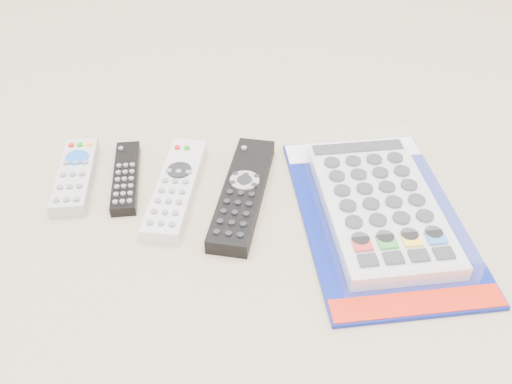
{
  "coord_description": "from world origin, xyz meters",
  "views": [
    {
      "loc": [
        0.06,
        -0.59,
        0.54
      ],
      "look_at": [
        0.05,
        0.03,
        0.01
      ],
      "focal_mm": 40.0,
      "sensor_mm": 36.0,
      "label": 1
    }
  ],
  "objects_px": {
    "remote_silver_dvd": "(176,187)",
    "remote_large_black": "(243,193)",
    "remote_small_grey": "(75,176)",
    "remote_slim_black": "(126,177)",
    "jumbo_remote_packaged": "(380,204)"
  },
  "relations": [
    {
      "from": "remote_slim_black",
      "to": "remote_small_grey",
      "type": "bearing_deg",
      "value": 173.46
    },
    {
      "from": "remote_small_grey",
      "to": "jumbo_remote_packaged",
      "type": "height_order",
      "value": "jumbo_remote_packaged"
    },
    {
      "from": "remote_small_grey",
      "to": "remote_slim_black",
      "type": "bearing_deg",
      "value": -4.94
    },
    {
      "from": "remote_small_grey",
      "to": "remote_large_black",
      "type": "bearing_deg",
      "value": -14.05
    },
    {
      "from": "remote_small_grey",
      "to": "jumbo_remote_packaged",
      "type": "xyz_separation_m",
      "value": [
        0.44,
        -0.07,
        0.01
      ]
    },
    {
      "from": "remote_silver_dvd",
      "to": "jumbo_remote_packaged",
      "type": "bearing_deg",
      "value": -2.79
    },
    {
      "from": "remote_silver_dvd",
      "to": "jumbo_remote_packaged",
      "type": "relative_size",
      "value": 0.57
    },
    {
      "from": "remote_silver_dvd",
      "to": "remote_large_black",
      "type": "relative_size",
      "value": 0.9
    },
    {
      "from": "remote_small_grey",
      "to": "remote_slim_black",
      "type": "distance_m",
      "value": 0.07
    },
    {
      "from": "remote_silver_dvd",
      "to": "jumbo_remote_packaged",
      "type": "height_order",
      "value": "jumbo_remote_packaged"
    },
    {
      "from": "remote_silver_dvd",
      "to": "remote_large_black",
      "type": "xyz_separation_m",
      "value": [
        0.1,
        -0.01,
        0.0
      ]
    },
    {
      "from": "remote_large_black",
      "to": "jumbo_remote_packaged",
      "type": "relative_size",
      "value": 0.63
    },
    {
      "from": "remote_large_black",
      "to": "remote_silver_dvd",
      "type": "bearing_deg",
      "value": -177.15
    },
    {
      "from": "remote_slim_black",
      "to": "remote_large_black",
      "type": "height_order",
      "value": "remote_large_black"
    },
    {
      "from": "remote_small_grey",
      "to": "remote_silver_dvd",
      "type": "relative_size",
      "value": 0.77
    }
  ]
}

